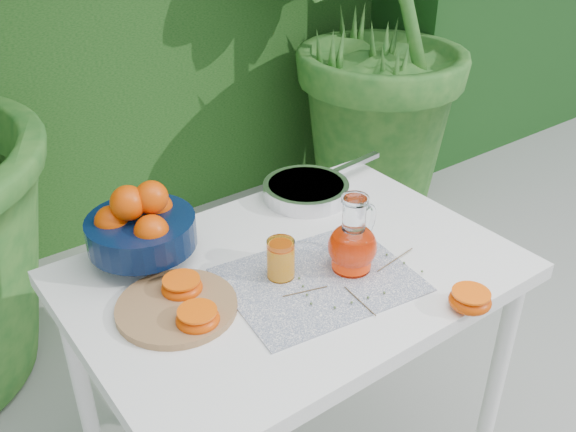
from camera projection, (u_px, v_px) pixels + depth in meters
potted_plant_right at (361, 24)px, 2.82m from camera, size 2.52×2.52×1.80m
white_table at (293, 296)px, 1.52m from camera, size 1.00×0.70×0.75m
placemat at (319, 280)px, 1.44m from camera, size 0.45×0.37×0.00m
cutting_board at (177, 307)px, 1.35m from camera, size 0.33×0.33×0.02m
fruit_bowl at (140, 225)px, 1.47m from camera, size 0.25×0.25×0.20m
juice_pitcher at (353, 244)px, 1.45m from camera, size 0.17×0.14×0.19m
juice_tumbler at (281, 260)px, 1.43m from camera, size 0.08×0.08×0.09m
saute_pan at (307, 189)px, 1.76m from camera, size 0.43×0.26×0.04m
orange_halves at (283, 301)px, 1.34m from camera, size 0.61×0.52×0.04m
thyme_sprigs at (356, 282)px, 1.42m from camera, size 0.36×0.20×0.01m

